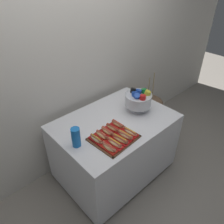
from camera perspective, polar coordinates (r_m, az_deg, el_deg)
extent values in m
plane|color=gray|center=(2.88, 0.64, -14.92)|extent=(10.00, 10.00, 0.00)
cube|color=silver|center=(2.50, -8.74, 13.33)|extent=(6.00, 0.10, 2.60)
cube|color=silver|center=(2.58, 0.69, -8.94)|extent=(1.27, 0.89, 0.75)
cylinder|color=black|center=(2.52, -3.26, -25.10)|extent=(0.05, 0.05, 0.04)
cylinder|color=black|center=(3.01, 12.70, -12.74)|extent=(0.05, 0.05, 0.04)
cylinder|color=black|center=(2.86, -12.27, -16.00)|extent=(0.05, 0.05, 0.04)
cylinder|color=black|center=(3.29, 3.35, -6.67)|extent=(0.05, 0.05, 0.04)
cylinder|color=brown|center=(3.33, 9.21, -0.88)|extent=(0.31, 0.31, 0.56)
torus|color=brown|center=(3.46, 8.89, -3.72)|extent=(0.47, 0.47, 0.13)
torus|color=brown|center=(3.37, 9.10, -1.85)|extent=(0.48, 0.48, 0.13)
torus|color=brown|center=(3.29, 9.32, 0.12)|extent=(0.45, 0.45, 0.13)
torus|color=brown|center=(3.21, 9.55, 2.18)|extent=(0.42, 0.42, 0.13)
cylinder|color=#937F56|center=(3.05, 9.48, 5.76)|extent=(0.02, 0.02, 0.36)
cylinder|color=#937F56|center=(3.12, 10.70, 6.67)|extent=(0.01, 0.02, 0.40)
cube|color=#56331E|center=(2.11, 0.43, -6.80)|extent=(0.43, 0.39, 0.01)
cube|color=#56331E|center=(2.03, 4.04, -8.84)|extent=(0.41, 0.05, 0.01)
cube|color=#56331E|center=(2.20, -2.86, -4.62)|extent=(0.41, 0.05, 0.01)
cube|color=#56331E|center=(2.01, -3.40, -9.32)|extent=(0.04, 0.36, 0.01)
cube|color=#56331E|center=(2.22, 3.85, -4.23)|extent=(0.04, 0.36, 0.01)
cube|color=red|center=(1.98, -0.79, -9.69)|extent=(0.08, 0.17, 0.02)
ellipsoid|color=tan|center=(1.97, -0.79, -9.22)|extent=(0.06, 0.15, 0.04)
cylinder|color=#A8563D|center=(1.96, -0.79, -8.96)|extent=(0.04, 0.15, 0.03)
cylinder|color=red|center=(1.95, -0.80, -8.67)|extent=(0.02, 0.13, 0.01)
cube|color=red|center=(2.02, 0.70, -8.61)|extent=(0.08, 0.18, 0.02)
ellipsoid|color=beige|center=(2.01, 0.71, -8.11)|extent=(0.07, 0.17, 0.04)
cylinder|color=#9E4C38|center=(2.00, 0.71, -7.83)|extent=(0.04, 0.16, 0.03)
cylinder|color=yellow|center=(1.99, 0.71, -7.54)|extent=(0.02, 0.13, 0.01)
cube|color=red|center=(2.06, 2.13, -7.56)|extent=(0.09, 0.19, 0.02)
ellipsoid|color=tan|center=(2.05, 2.14, -7.11)|extent=(0.08, 0.17, 0.04)
cylinder|color=brown|center=(2.04, 2.15, -6.86)|extent=(0.06, 0.17, 0.03)
cylinder|color=yellow|center=(2.03, 2.15, -6.54)|extent=(0.03, 0.14, 0.01)
cube|color=#B21414|center=(2.11, 3.48, -6.55)|extent=(0.09, 0.18, 0.02)
ellipsoid|color=beige|center=(2.09, 3.50, -6.10)|extent=(0.07, 0.16, 0.04)
cylinder|color=#A8563D|center=(2.08, 3.52, -5.84)|extent=(0.05, 0.16, 0.03)
cylinder|color=yellow|center=(2.07, 3.53, -5.52)|extent=(0.02, 0.13, 0.01)
cube|color=red|center=(2.15, 4.78, -5.58)|extent=(0.08, 0.17, 0.02)
ellipsoid|color=beige|center=(2.14, 4.81, -5.19)|extent=(0.06, 0.16, 0.04)
cylinder|color=brown|center=(2.13, 4.82, -4.97)|extent=(0.04, 0.14, 0.03)
cylinder|color=yellow|center=(2.13, 4.84, -4.71)|extent=(0.02, 0.12, 0.01)
cube|color=#B21414|center=(2.07, -4.11, -7.48)|extent=(0.06, 0.17, 0.02)
ellipsoid|color=#E0BC7F|center=(2.06, -4.13, -7.05)|extent=(0.05, 0.16, 0.04)
cylinder|color=#9E4C38|center=(2.05, -4.15, -6.82)|extent=(0.03, 0.14, 0.03)
cylinder|color=yellow|center=(2.04, -4.16, -6.57)|extent=(0.01, 0.12, 0.01)
cube|color=red|center=(2.11, -2.62, -6.49)|extent=(0.07, 0.16, 0.02)
ellipsoid|color=tan|center=(2.09, -2.64, -6.04)|extent=(0.06, 0.15, 0.04)
cylinder|color=#9E4C38|center=(2.09, -2.64, -5.79)|extent=(0.03, 0.14, 0.03)
cylinder|color=red|center=(2.08, -2.65, -5.55)|extent=(0.01, 0.12, 0.01)
cube|color=#B21414|center=(2.15, -1.19, -5.54)|extent=(0.07, 0.15, 0.02)
ellipsoid|color=tan|center=(2.13, -1.20, -5.09)|extent=(0.06, 0.14, 0.04)
cylinder|color=#A8563D|center=(2.13, -1.20, -4.84)|extent=(0.04, 0.14, 0.03)
cylinder|color=red|center=(2.12, -1.21, -4.53)|extent=(0.01, 0.12, 0.01)
cube|color=#B21414|center=(2.19, 0.18, -4.62)|extent=(0.08, 0.18, 0.02)
ellipsoid|color=tan|center=(2.18, 0.18, -4.20)|extent=(0.06, 0.16, 0.04)
cylinder|color=brown|center=(2.17, 0.18, -3.97)|extent=(0.05, 0.15, 0.03)
cylinder|color=red|center=(2.16, 0.18, -3.71)|extent=(0.02, 0.13, 0.01)
cube|color=red|center=(2.23, 1.50, -3.73)|extent=(0.07, 0.16, 0.02)
ellipsoid|color=tan|center=(2.22, 1.51, -3.25)|extent=(0.05, 0.15, 0.04)
cylinder|color=#9E4C38|center=(2.21, 1.51, -2.98)|extent=(0.04, 0.14, 0.03)
cylinder|color=red|center=(2.20, 1.52, -2.69)|extent=(0.01, 0.12, 0.01)
cylinder|color=silver|center=(2.51, 6.64, 0.68)|extent=(0.18, 0.18, 0.02)
cone|color=silver|center=(2.49, 6.69, 1.35)|extent=(0.06, 0.06, 0.05)
cylinder|color=silver|center=(2.44, 6.83, 3.12)|extent=(0.29, 0.29, 0.13)
torus|color=silver|center=(2.41, 6.93, 4.42)|extent=(0.30, 0.30, 0.02)
cylinder|color=#197A33|center=(2.47, 8.49, 4.66)|extent=(0.10, 0.13, 0.14)
cylinder|color=#1E47B2|center=(2.44, 6.65, 4.44)|extent=(0.12, 0.10, 0.14)
cylinder|color=black|center=(2.46, 5.42, 4.83)|extent=(0.12, 0.10, 0.14)
cylinder|color=#1E47B2|center=(2.39, 5.99, 3.82)|extent=(0.09, 0.11, 0.14)
cylinder|color=#1E47B2|center=(2.38, 6.55, 3.53)|extent=(0.10, 0.10, 0.15)
cylinder|color=red|center=(2.35, 7.93, 3.00)|extent=(0.09, 0.09, 0.13)
cylinder|color=yellow|center=(2.44, 8.89, 4.21)|extent=(0.11, 0.12, 0.14)
cylinder|color=blue|center=(2.03, -9.28, -7.38)|extent=(0.08, 0.08, 0.11)
cylinder|color=blue|center=(2.02, -9.34, -6.95)|extent=(0.08, 0.08, 0.11)
cylinder|color=blue|center=(2.01, -9.39, -6.52)|extent=(0.08, 0.08, 0.11)
cylinder|color=blue|center=(1.99, -9.44, -6.07)|extent=(0.08, 0.08, 0.11)
cylinder|color=blue|center=(1.98, -9.50, -5.63)|extent=(0.08, 0.08, 0.11)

